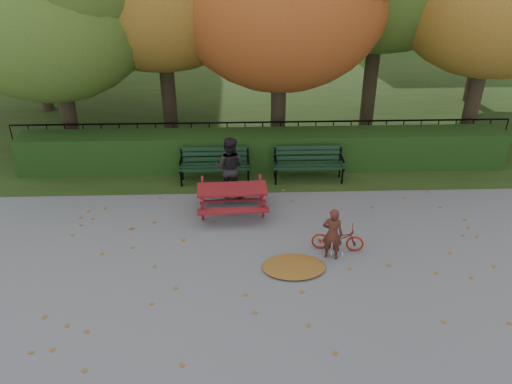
{
  "coord_description": "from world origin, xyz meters",
  "views": [
    {
      "loc": [
        -0.65,
        -7.87,
        5.92
      ],
      "look_at": [
        -0.33,
        1.2,
        1.0
      ],
      "focal_mm": 35.0,
      "sensor_mm": 36.0,
      "label": 1
    }
  ],
  "objects_px": {
    "picnic_table": "(232,194)",
    "adult": "(230,167)",
    "bench_left": "(215,163)",
    "bench_right": "(308,161)",
    "child": "(332,234)",
    "bicycle": "(338,238)"
  },
  "relations": [
    {
      "from": "bench_left",
      "to": "picnic_table",
      "type": "distance_m",
      "value": 1.74
    },
    {
      "from": "picnic_table",
      "to": "child",
      "type": "relative_size",
      "value": 1.45
    },
    {
      "from": "bench_left",
      "to": "bicycle",
      "type": "xyz_separation_m",
      "value": [
        2.6,
        -3.2,
        -0.24
      ]
    },
    {
      "from": "bench_left",
      "to": "bench_right",
      "type": "relative_size",
      "value": 1.0
    },
    {
      "from": "child",
      "to": "adult",
      "type": "xyz_separation_m",
      "value": [
        -2.04,
        2.65,
        0.21
      ]
    },
    {
      "from": "picnic_table",
      "to": "adult",
      "type": "relative_size",
      "value": 1.06
    },
    {
      "from": "adult",
      "to": "bicycle",
      "type": "distance_m",
      "value": 3.3
    },
    {
      "from": "bench_left",
      "to": "bicycle",
      "type": "relative_size",
      "value": 1.7
    },
    {
      "from": "bench_left",
      "to": "picnic_table",
      "type": "height_order",
      "value": "bench_left"
    },
    {
      "from": "bench_right",
      "to": "bicycle",
      "type": "relative_size",
      "value": 1.7
    },
    {
      "from": "child",
      "to": "adult",
      "type": "height_order",
      "value": "adult"
    },
    {
      "from": "bicycle",
      "to": "bench_left",
      "type": "bearing_deg",
      "value": 48.83
    },
    {
      "from": "bench_left",
      "to": "bicycle",
      "type": "height_order",
      "value": "bench_left"
    },
    {
      "from": "bench_left",
      "to": "bench_right",
      "type": "distance_m",
      "value": 2.4
    },
    {
      "from": "picnic_table",
      "to": "adult",
      "type": "height_order",
      "value": "adult"
    },
    {
      "from": "bench_left",
      "to": "child",
      "type": "height_order",
      "value": "child"
    },
    {
      "from": "picnic_table",
      "to": "child",
      "type": "height_order",
      "value": "child"
    },
    {
      "from": "bench_right",
      "to": "adult",
      "type": "distance_m",
      "value": 2.17
    },
    {
      "from": "bench_left",
      "to": "child",
      "type": "distance_m",
      "value": 4.22
    },
    {
      "from": "bench_left",
      "to": "child",
      "type": "bearing_deg",
      "value": -54.82
    },
    {
      "from": "bench_left",
      "to": "bench_right",
      "type": "height_order",
      "value": "same"
    },
    {
      "from": "bench_right",
      "to": "child",
      "type": "xyz_separation_m",
      "value": [
        0.03,
        -3.45,
        0.04
      ]
    }
  ]
}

